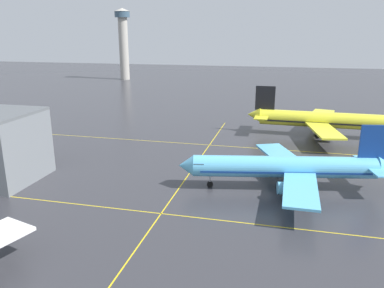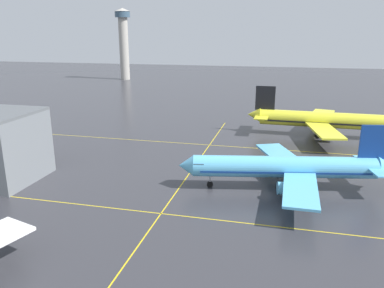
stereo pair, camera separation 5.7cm
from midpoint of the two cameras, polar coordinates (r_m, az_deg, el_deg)
The scene contains 4 objects.
airliner_second_row at distance 68.39m, azimuth 13.89°, elevation -3.36°, with size 37.02×31.47×11.56m.
airliner_third_row at distance 105.95m, azimuth 19.06°, elevation 3.37°, with size 40.66×35.16×12.67m.
taxiway_markings at distance 59.15m, azimuth -4.64°, elevation -10.25°, with size 149.04×124.65×0.01m.
control_tower at distance 227.81m, azimuth -10.16°, elevation 15.11°, with size 8.82×8.82×39.23m.
Camera 1 is at (17.00, -14.37, 26.37)m, focal length 35.93 mm.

